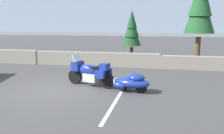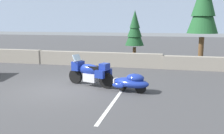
# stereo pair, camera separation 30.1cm
# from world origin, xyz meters

# --- Properties ---
(ground_plane) EXTENTS (80.00, 80.00, 0.00)m
(ground_plane) POSITION_xyz_m (0.00, 0.00, 0.00)
(ground_plane) COLOR #424244
(stone_guard_wall) EXTENTS (24.00, 0.53, 0.91)m
(stone_guard_wall) POSITION_xyz_m (0.04, 5.70, 0.43)
(stone_guard_wall) COLOR gray
(stone_guard_wall) RESTS_ON ground
(distant_ridgeline) EXTENTS (240.00, 80.00, 16.00)m
(distant_ridgeline) POSITION_xyz_m (0.00, 95.72, 8.00)
(distant_ridgeline) COLOR #8C9EB7
(distant_ridgeline) RESTS_ON ground
(touring_motorcycle) EXTENTS (2.25, 1.15, 1.33)m
(touring_motorcycle) POSITION_xyz_m (1.07, 0.82, 0.62)
(touring_motorcycle) COLOR black
(touring_motorcycle) RESTS_ON ground
(car_shaped_trailer) EXTENTS (2.21, 1.12, 0.76)m
(car_shaped_trailer) POSITION_xyz_m (2.96, 0.23, 0.41)
(car_shaped_trailer) COLOR black
(car_shaped_trailer) RESTS_ON ground
(pine_tree_tall) EXTENTS (1.86, 1.86, 6.30)m
(pine_tree_tall) POSITION_xyz_m (6.30, 7.24, 3.94)
(pine_tree_tall) COLOR brown
(pine_tree_tall) RESTS_ON ground
(pine_tree_secondary) EXTENTS (1.29, 1.29, 3.56)m
(pine_tree_secondary) POSITION_xyz_m (2.00, 7.82, 2.22)
(pine_tree_secondary) COLOR brown
(pine_tree_secondary) RESTS_ON ground
(parking_stripe_marker) EXTENTS (0.12, 3.60, 0.01)m
(parking_stripe_marker) POSITION_xyz_m (2.56, -1.50, 0.00)
(parking_stripe_marker) COLOR silver
(parking_stripe_marker) RESTS_ON ground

